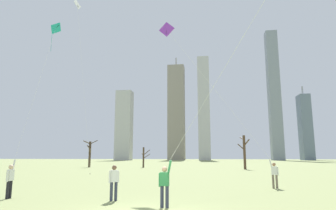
{
  "coord_description": "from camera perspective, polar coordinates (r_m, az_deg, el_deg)",
  "views": [
    {
      "loc": [
        2.42,
        -10.93,
        2.03
      ],
      "look_at": [
        0.0,
        6.0,
        5.01
      ],
      "focal_mm": 31.57,
      "sensor_mm": 36.0,
      "label": 1
    }
  ],
  "objects": [
    {
      "name": "kite_flyer_midfield_center_purple",
      "position": [
        20.68,
        15.12,
        -6.09
      ],
      "size": [
        8.1,
        1.57,
        12.47
      ],
      "color": "#726656",
      "rests_on": "ground"
    },
    {
      "name": "kite_flyer_far_back_blue",
      "position": [
        11.47,
        5.17,
        -5.18
      ],
      "size": [
        11.51,
        6.94,
        18.62
      ],
      "color": "#33384C",
      "rests_on": "ground"
    },
    {
      "name": "kite_flyer_midfield_right_teal",
      "position": [
        17.85,
        -26.55,
        -6.67
      ],
      "size": [
        2.5,
        7.7,
        12.54
      ],
      "color": "black",
      "rests_on": "ground"
    },
    {
      "name": "bystander_watching_nearby",
      "position": [
        14.39,
        -10.4,
        -14.2
      ],
      "size": [
        0.41,
        0.37,
        1.62
      ],
      "color": "#33384C",
      "rests_on": "ground"
    },
    {
      "name": "distant_kite_drifting_right_white",
      "position": [
        33.37,
        -16.9,
        15.54
      ],
      "size": [
        0.77,
        7.15,
        18.08
      ],
      "color": "white",
      "rests_on": "ground"
    },
    {
      "name": "bare_tree_right_of_center",
      "position": [
        58.01,
        -14.89,
        -8.9
      ],
      "size": [
        2.91,
        1.87,
        4.99
      ],
      "color": "#423326",
      "rests_on": "ground"
    },
    {
      "name": "bare_tree_far_right_edge",
      "position": [
        54.9,
        -4.7,
        -9.95
      ],
      "size": [
        1.79,
        1.11,
        3.66
      ],
      "color": "#423326",
      "rests_on": "ground"
    },
    {
      "name": "bare_tree_left_of_center",
      "position": [
        48.94,
        14.53,
        -8.59
      ],
      "size": [
        1.92,
        2.06,
        5.34
      ],
      "color": "#4C3828",
      "rests_on": "ground"
    },
    {
      "name": "skyline_squat_block",
      "position": [
        168.8,
        24.98,
        -3.88
      ],
      "size": [
        5.32,
        8.1,
        38.52
      ],
      "color": "slate",
      "rests_on": "ground"
    },
    {
      "name": "skyline_wide_slab",
      "position": [
        154.14,
        -8.48,
        -3.87
      ],
      "size": [
        7.95,
        6.72,
        35.67
      ],
      "color": "#B2B2B7",
      "rests_on": "ground"
    },
    {
      "name": "skyline_slender_spire",
      "position": [
        162.01,
        19.79,
        2.03
      ],
      "size": [
        5.79,
        5.8,
        67.56
      ],
      "color": "gray",
      "rests_on": "ground"
    },
    {
      "name": "skyline_short_annex",
      "position": [
        157.8,
        6.96,
        -0.58
      ],
      "size": [
        6.12,
        9.12,
        54.58
      ],
      "color": "#B2B2B7",
      "rests_on": "ground"
    },
    {
      "name": "skyline_mid_tower_left",
      "position": [
        163.8,
        1.62,
        -1.34
      ],
      "size": [
        9.1,
        7.45,
        57.73
      ],
      "color": "gray",
      "rests_on": "ground"
    }
  ]
}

